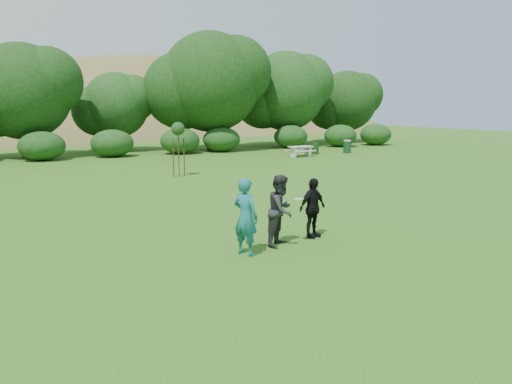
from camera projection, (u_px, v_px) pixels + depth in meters
ground at (314, 252)px, 12.80m from camera, size 120.00×120.00×0.00m
player_teal at (246, 217)px, 12.39m from camera, size 0.70×0.84×1.95m
player_grey at (281, 210)px, 13.26m from camera, size 1.17×1.11×1.90m
player_black at (312, 208)px, 14.07m from camera, size 1.06×0.62×1.70m
trash_can_near at (315, 148)px, 38.13m from camera, size 0.60×0.60×0.90m
frisbee at (299, 199)px, 13.28m from camera, size 0.27×0.27×0.06m
sapling at (178, 130)px, 25.82m from camera, size 0.70×0.70×2.85m
picnic_table at (301, 149)px, 36.37m from camera, size 1.80×1.48×0.76m
trash_can_lidded at (347, 146)px, 38.97m from camera, size 0.60×0.60×1.05m
hillside at (32, 213)px, 73.13m from camera, size 150.00×72.00×52.00m
tree_row at (126, 90)px, 38.07m from camera, size 53.92×10.38×9.62m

